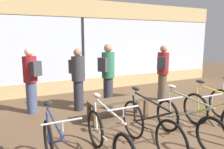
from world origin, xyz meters
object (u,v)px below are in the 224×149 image
(customer_near_bench, at_px, (78,77))
(bicycle_center_left, at_px, (149,128))
(display_bench, at_px, (118,103))
(customer_mid_floor, at_px, (31,79))
(customer_near_rack, at_px, (108,74))
(customer_by_window, at_px, (163,71))
(bicycle_center_right, at_px, (187,123))
(bicycle_right, at_px, (214,114))
(bicycle_left, at_px, (108,138))

(customer_near_bench, bearing_deg, bicycle_center_left, -80.83)
(display_bench, height_order, customer_near_bench, customer_near_bench)
(display_bench, bearing_deg, customer_mid_floor, 141.77)
(customer_near_rack, height_order, customer_by_window, customer_near_rack)
(bicycle_center_left, height_order, customer_near_rack, customer_near_rack)
(bicycle_center_right, bearing_deg, bicycle_center_left, 175.23)
(bicycle_right, distance_m, customer_near_rack, 2.73)
(customer_mid_floor, bearing_deg, bicycle_left, -74.98)
(display_bench, bearing_deg, bicycle_center_left, -97.75)
(bicycle_center_left, bearing_deg, bicycle_center_right, -4.77)
(display_bench, xyz_separation_m, customer_mid_floor, (-1.74, 1.37, 0.50))
(bicycle_center_left, height_order, bicycle_center_right, bicycle_center_left)
(bicycle_center_right, distance_m, customer_near_bench, 2.95)
(customer_by_window, bearing_deg, bicycle_left, -142.08)
(bicycle_center_right, bearing_deg, display_bench, 110.99)
(customer_by_window, bearing_deg, bicycle_center_left, -133.31)
(customer_near_rack, bearing_deg, customer_by_window, -1.38)
(bicycle_left, relative_size, bicycle_right, 1.01)
(bicycle_right, distance_m, display_bench, 2.05)
(bicycle_left, bearing_deg, customer_near_bench, 82.01)
(display_bench, bearing_deg, bicycle_right, -46.94)
(bicycle_left, relative_size, customer_near_rack, 0.98)
(bicycle_left, height_order, bicycle_right, bicycle_right)
(bicycle_right, bearing_deg, customer_by_window, 76.26)
(bicycle_center_left, bearing_deg, display_bench, 82.25)
(display_bench, xyz_separation_m, customer_by_window, (1.97, 0.81, 0.51))
(customer_by_window, bearing_deg, bicycle_right, -103.74)
(bicycle_center_left, relative_size, display_bench, 1.28)
(bicycle_left, xyz_separation_m, bicycle_center_right, (1.57, -0.07, -0.00))
(bicycle_center_right, xyz_separation_m, display_bench, (-0.60, 1.55, 0.03))
(bicycle_left, bearing_deg, display_bench, 56.54)
(bicycle_center_right, relative_size, customer_mid_floor, 1.05)
(bicycle_left, height_order, customer_mid_floor, customer_mid_floor)
(display_bench, relative_size, customer_mid_floor, 0.84)
(bicycle_center_left, relative_size, customer_near_bench, 1.09)
(bicycle_right, bearing_deg, bicycle_center_left, 179.59)
(bicycle_center_right, relative_size, customer_by_window, 1.04)
(customer_near_rack, relative_size, customer_by_window, 1.04)
(bicycle_left, bearing_deg, bicycle_right, -0.44)
(bicycle_right, xyz_separation_m, display_bench, (-1.40, 1.50, 0.01))
(bicycle_left, height_order, customer_by_window, customer_by_window)
(bicycle_left, xyz_separation_m, display_bench, (0.98, 1.48, 0.02))
(display_bench, xyz_separation_m, customer_near_rack, (0.14, 0.86, 0.55))
(bicycle_right, distance_m, customer_near_bench, 3.32)
(bicycle_center_right, distance_m, display_bench, 1.66)
(bicycle_left, distance_m, display_bench, 1.77)
(bicycle_center_right, bearing_deg, customer_by_window, 59.95)
(bicycle_left, relative_size, bicycle_center_left, 0.96)
(display_bench, height_order, customer_near_rack, customer_near_rack)
(bicycle_right, distance_m, customer_mid_floor, 4.29)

